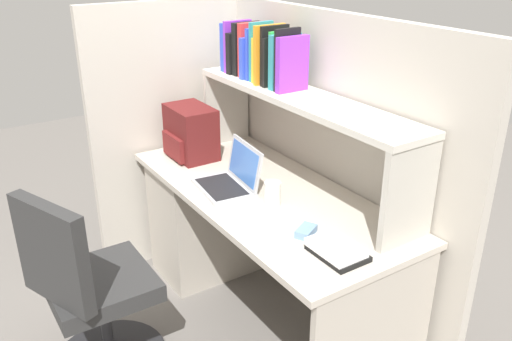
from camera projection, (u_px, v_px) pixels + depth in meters
The scene contains 12 objects.
ground_plane at pixel (264, 313), 2.87m from camera, with size 8.00×8.00×0.00m, color slate.
desk at pixel (226, 218), 3.01m from camera, with size 1.60×0.70×0.73m.
cubicle_partition_rear at pixel (326, 166), 2.75m from camera, with size 1.84×0.05×1.55m, color #BCB5A8.
cubicle_partition_left at pixel (178, 134), 3.19m from camera, with size 0.05×1.06×1.55m, color #BCB5A8.
overhead_hutch at pixel (300, 114), 2.54m from camera, with size 1.44×0.28×0.45m.
reference_books_on_shelf at pixel (261, 54), 2.70m from camera, with size 0.57×0.19×0.30m.
laptop at pixel (231, 179), 2.58m from camera, with size 0.34×0.28×0.22m.
backpack at pixel (190, 133), 2.93m from camera, with size 0.30×0.22×0.29m.
computer_mouse at pixel (306, 231), 2.19m from camera, with size 0.06×0.10×0.03m, color #7299C6.
paper_cup at pixel (273, 193), 2.43m from camera, with size 0.08×0.08×0.11m, color white.
desk_book_stack at pixel (337, 250), 2.05m from camera, with size 0.22×0.16×0.05m.
office_chair at pixel (92, 301), 2.33m from camera, with size 0.53×0.55×0.93m.
Camera 1 is at (1.92, -1.30, 1.86)m, focal length 37.37 mm.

